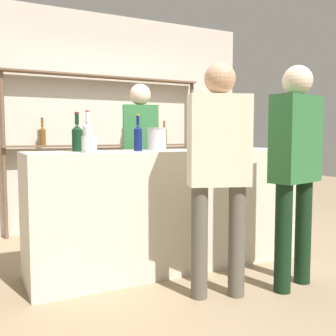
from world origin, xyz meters
TOP-DOWN VIEW (x-y plane):
  - ground_plane at (0.00, 0.00)m, footprint 16.00×16.00m
  - bar_counter at (0.00, 0.00)m, footprint 2.52×0.64m
  - back_wall at (0.00, 1.92)m, footprint 4.12×0.12m
  - back_shelf at (0.00, 1.74)m, footprint 2.58×0.18m
  - counter_bottle_0 at (-0.69, 0.20)m, footprint 0.08×0.08m
  - counter_bottle_1 at (-0.81, 0.09)m, footprint 0.09×0.09m
  - counter_bottle_2 at (-0.33, -0.08)m, footprint 0.07×0.07m
  - ice_bucket at (-0.05, 0.12)m, footprint 0.18×0.18m
  - cork_jar at (-0.77, -0.16)m, footprint 0.12×0.12m
  - customer_right at (0.67, -0.90)m, footprint 0.50×0.32m
  - server_behind_counter at (0.11, 0.90)m, footprint 0.42×0.28m
  - customer_center at (0.02, -0.79)m, footprint 0.49×0.33m

SIDE VIEW (x-z plane):
  - ground_plane at x=0.00m, z-range 0.00..0.00m
  - bar_counter at x=0.00m, z-range 0.00..1.08m
  - customer_center at x=0.02m, z-range 0.16..1.90m
  - customer_right at x=0.67m, z-range 0.15..1.91m
  - server_behind_counter at x=0.11m, z-range 0.19..1.98m
  - cork_jar at x=-0.77m, z-range 1.08..1.21m
  - ice_bucket at x=-0.05m, z-range 1.08..1.29m
  - counter_bottle_2 at x=-0.33m, z-range 1.05..1.36m
  - counter_bottle_1 at x=-0.81m, z-range 1.04..1.37m
  - counter_bottle_0 at x=-0.69m, z-range 1.04..1.39m
  - back_shelf at x=0.00m, z-range 0.34..2.31m
  - back_wall at x=0.00m, z-range 0.00..2.80m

